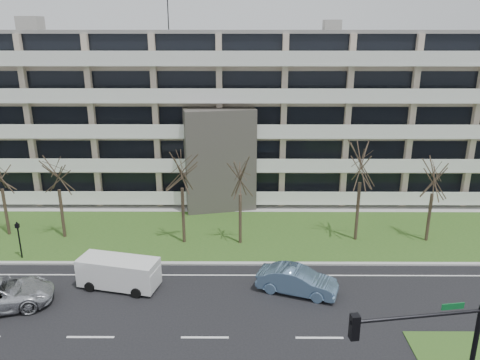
{
  "coord_description": "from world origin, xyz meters",
  "views": [
    {
      "loc": [
        1.94,
        -20.7,
        15.39
      ],
      "look_at": [
        1.79,
        10.0,
        5.43
      ],
      "focal_mm": 35.0,
      "sensor_mm": 36.0,
      "label": 1
    }
  ],
  "objects_px": {
    "blue_sedan": "(297,281)",
    "traffic_signal": "(432,354)",
    "white_van": "(120,271)",
    "pedestrian_signal": "(19,235)"
  },
  "relations": [
    {
      "from": "white_van",
      "to": "traffic_signal",
      "type": "height_order",
      "value": "traffic_signal"
    },
    {
      "from": "traffic_signal",
      "to": "pedestrian_signal",
      "type": "xyz_separation_m",
      "value": [
        -22.53,
        14.99,
        -2.13
      ]
    },
    {
      "from": "white_van",
      "to": "traffic_signal",
      "type": "distance_m",
      "value": 18.63
    },
    {
      "from": "white_van",
      "to": "traffic_signal",
      "type": "relative_size",
      "value": 0.86
    },
    {
      "from": "blue_sedan",
      "to": "traffic_signal",
      "type": "xyz_separation_m",
      "value": [
        3.7,
        -10.64,
        3.09
      ]
    },
    {
      "from": "blue_sedan",
      "to": "pedestrian_signal",
      "type": "xyz_separation_m",
      "value": [
        -18.83,
        4.35,
        0.96
      ]
    },
    {
      "from": "blue_sedan",
      "to": "white_van",
      "type": "bearing_deg",
      "value": 106.49
    },
    {
      "from": "blue_sedan",
      "to": "white_van",
      "type": "distance_m",
      "value": 10.95
    },
    {
      "from": "white_van",
      "to": "traffic_signal",
      "type": "bearing_deg",
      "value": -24.39
    },
    {
      "from": "blue_sedan",
      "to": "white_van",
      "type": "relative_size",
      "value": 0.94
    }
  ]
}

